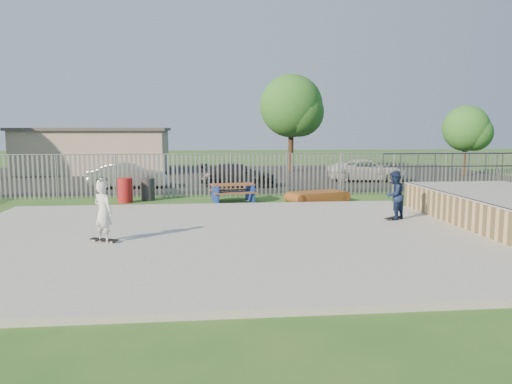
{
  "coord_description": "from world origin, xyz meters",
  "views": [
    {
      "loc": [
        -0.24,
        -13.93,
        3.13
      ],
      "look_at": [
        1.43,
        2.0,
        1.1
      ],
      "focal_mm": 35.0,
      "sensor_mm": 36.0,
      "label": 1
    }
  ],
  "objects": [
    {
      "name": "picnic_table",
      "position": [
        0.98,
        7.39,
        0.4
      ],
      "size": [
        2.06,
        1.79,
        0.78
      ],
      "rotation": [
        0.0,
        0.0,
        0.16
      ],
      "color": "brown",
      "rests_on": "ground"
    },
    {
      "name": "skater_white",
      "position": [
        -2.9,
        -0.6,
        0.95
      ],
      "size": [
        0.7,
        0.66,
        1.61
      ],
      "primitive_type": "imported",
      "rotation": [
        0.0,
        0.0,
        2.52
      ],
      "color": "silver",
      "rests_on": "concrete_slab"
    },
    {
      "name": "car_dark",
      "position": [
        1.6,
        13.0,
        0.64
      ],
      "size": [
        4.53,
        2.54,
        1.24
      ],
      "primitive_type": "imported",
      "rotation": [
        0.0,
        0.0,
        1.37
      ],
      "color": "black",
      "rests_on": "parking_lot"
    },
    {
      "name": "concrete_slab",
      "position": [
        0.0,
        0.0,
        0.07
      ],
      "size": [
        15.0,
        12.0,
        0.15
      ],
      "primitive_type": "cube",
      "color": "#A5A59F",
      "rests_on": "ground"
    },
    {
      "name": "fence",
      "position": [
        1.0,
        4.59,
        1.0
      ],
      "size": [
        26.04,
        16.02,
        2.0
      ],
      "color": "gray",
      "rests_on": "ground"
    },
    {
      "name": "skater_navy",
      "position": [
        6.0,
        1.79,
        0.95
      ],
      "size": [
        0.99,
        0.96,
        1.61
      ],
      "primitive_type": "imported",
      "rotation": [
        0.0,
        0.0,
        3.79
      ],
      "color": "#152142",
      "rests_on": "concrete_slab"
    },
    {
      "name": "car_silver",
      "position": [
        -4.23,
        12.84,
        0.68
      ],
      "size": [
        4.08,
        1.56,
        1.33
      ],
      "primitive_type": "imported",
      "rotation": [
        0.0,
        0.0,
        1.61
      ],
      "color": "#B0B0B5",
      "rests_on": "parking_lot"
    },
    {
      "name": "parking_lot",
      "position": [
        0.0,
        19.0,
        0.01
      ],
      "size": [
        40.0,
        18.0,
        0.02
      ],
      "primitive_type": "cube",
      "color": "black",
      "rests_on": "ground"
    },
    {
      "name": "trash_bin_red",
      "position": [
        -3.6,
        7.64,
        0.53
      ],
      "size": [
        0.63,
        0.63,
        1.06
      ],
      "primitive_type": "cylinder",
      "color": "maroon",
      "rests_on": "ground"
    },
    {
      "name": "skateboard_b",
      "position": [
        -2.9,
        -0.6,
        0.19
      ],
      "size": [
        0.81,
        0.53,
        0.08
      ],
      "rotation": [
        0.0,
        0.0,
        -0.45
      ],
      "color": "black",
      "rests_on": "concrete_slab"
    },
    {
      "name": "building",
      "position": [
        -8.0,
        23.0,
        1.61
      ],
      "size": [
        10.4,
        6.4,
        3.2
      ],
      "color": "#B6A68C",
      "rests_on": "ground"
    },
    {
      "name": "tree_mid",
      "position": [
        6.19,
        22.63,
        4.78
      ],
      "size": [
        4.6,
        4.6,
        7.1
      ],
      "color": "#412A1A",
      "rests_on": "ground"
    },
    {
      "name": "car_white",
      "position": [
        9.52,
        15.03,
        0.67
      ],
      "size": [
        4.89,
        2.68,
        1.3
      ],
      "primitive_type": "imported",
      "rotation": [
        0.0,
        0.0,
        1.45
      ],
      "color": "silver",
      "rests_on": "parking_lot"
    },
    {
      "name": "funbox",
      "position": [
        4.62,
        6.97,
        0.22
      ],
      "size": [
        2.48,
        1.8,
        0.45
      ],
      "rotation": [
        0.0,
        0.0,
        0.34
      ],
      "color": "brown",
      "rests_on": "ground"
    },
    {
      "name": "quarter_pipe",
      "position": [
        9.5,
        1.04,
        0.56
      ],
      "size": [
        5.5,
        7.05,
        2.19
      ],
      "color": "tan",
      "rests_on": "ground"
    },
    {
      "name": "skateboard_a",
      "position": [
        6.0,
        1.79,
        0.19
      ],
      "size": [
        0.76,
        0.64,
        0.08
      ],
      "rotation": [
        0.0,
        0.0,
        0.65
      ],
      "color": "black",
      "rests_on": "concrete_slab"
    },
    {
      "name": "ground",
      "position": [
        0.0,
        0.0,
        0.0
      ],
      "size": [
        120.0,
        120.0,
        0.0
      ],
      "primitive_type": "plane",
      "color": "#25581E",
      "rests_on": "ground"
    },
    {
      "name": "trash_bin_grey",
      "position": [
        -2.7,
        8.21,
        0.49
      ],
      "size": [
        0.59,
        0.59,
        0.98
      ],
      "primitive_type": "cylinder",
      "color": "#27272A",
      "rests_on": "ground"
    },
    {
      "name": "tree_right",
      "position": [
        17.11,
        17.75,
        3.14
      ],
      "size": [
        3.03,
        3.03,
        4.68
      ],
      "color": "#3E2E19",
      "rests_on": "ground"
    }
  ]
}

